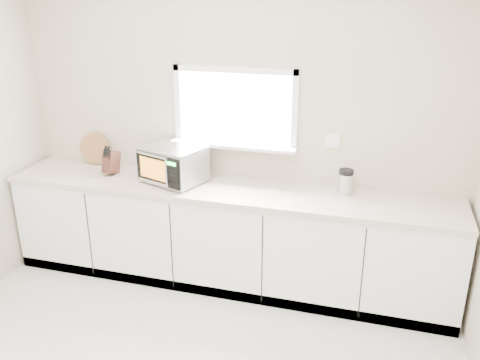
% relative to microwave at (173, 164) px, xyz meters
% --- Properties ---
extents(back_wall, '(4.00, 0.17, 2.70)m').
position_rel_microwave_xyz_m(back_wall, '(0.48, 0.30, 0.27)').
color(back_wall, beige).
rests_on(back_wall, ground).
extents(cabinets, '(3.92, 0.60, 0.88)m').
position_rel_microwave_xyz_m(cabinets, '(0.48, 0.00, -0.65)').
color(cabinets, white).
rests_on(cabinets, ground).
extents(countertop, '(3.92, 0.64, 0.04)m').
position_rel_microwave_xyz_m(countertop, '(0.48, -0.01, -0.19)').
color(countertop, beige).
rests_on(countertop, cabinets).
extents(microwave, '(0.60, 0.53, 0.32)m').
position_rel_microwave_xyz_m(microwave, '(0.00, 0.00, 0.00)').
color(microwave, black).
rests_on(microwave, countertop).
extents(knife_block, '(0.12, 0.20, 0.28)m').
position_rel_microwave_xyz_m(knife_block, '(-0.62, 0.03, -0.05)').
color(knife_block, '#482519').
rests_on(knife_block, countertop).
extents(cutting_board, '(0.31, 0.07, 0.31)m').
position_rel_microwave_xyz_m(cutting_board, '(-0.91, 0.24, -0.01)').
color(cutting_board, olive).
rests_on(cutting_board, countertop).
extents(coffee_grinder, '(0.14, 0.14, 0.21)m').
position_rel_microwave_xyz_m(coffee_grinder, '(1.47, 0.14, -0.06)').
color(coffee_grinder, '#ADAFB4').
rests_on(coffee_grinder, countertop).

